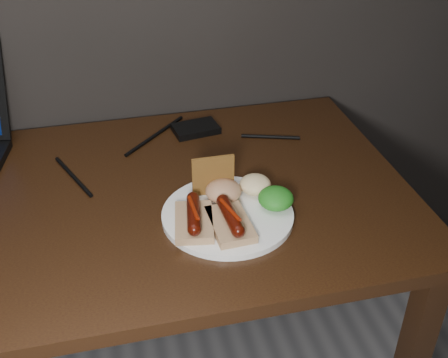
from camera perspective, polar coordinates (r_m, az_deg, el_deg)
name	(u,v)px	position (r m, az deg, el deg)	size (l,w,h in m)	color
desk	(75,240)	(1.22, -14.89, -5.99)	(1.40, 0.70, 0.75)	#311D0C
hard_drive	(196,129)	(1.38, -2.90, 5.13)	(0.11, 0.07, 0.02)	black
desk_cables	(76,166)	(1.28, -14.80, 1.31)	(1.06, 0.36, 0.01)	black
plate	(228,215)	(1.09, 0.37, -3.66)	(0.26, 0.26, 0.01)	white
bread_sausage_left	(194,218)	(1.04, -3.09, -4.01)	(0.09, 0.12, 0.04)	tan
bread_sausage_center	(230,220)	(1.04, 0.64, -4.22)	(0.08, 0.12, 0.04)	tan
crispbread	(213,175)	(1.11, -1.11, 0.37)	(0.09, 0.01, 0.09)	olive
salad_greens	(276,198)	(1.09, 5.29, -1.97)	(0.07, 0.07, 0.04)	#195310
salsa_mound	(223,191)	(1.11, -0.05, -1.23)	(0.07, 0.07, 0.04)	#A12610
coleslaw_mound	(255,184)	(1.13, 3.18, -0.55)	(0.06, 0.06, 0.04)	white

